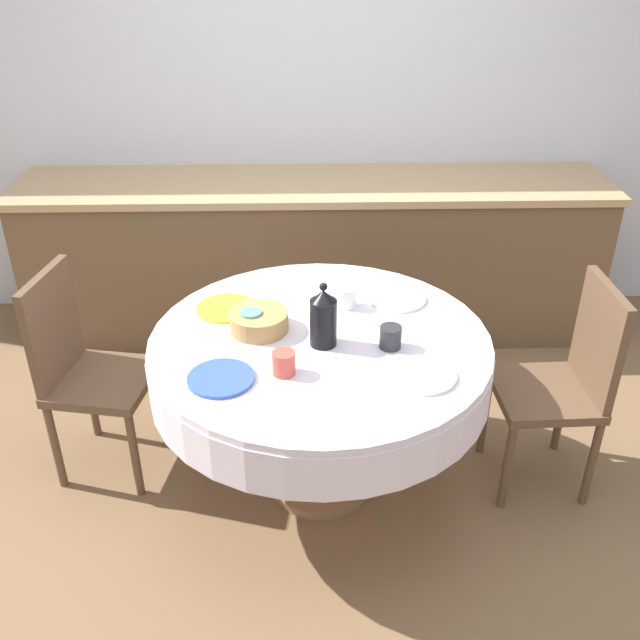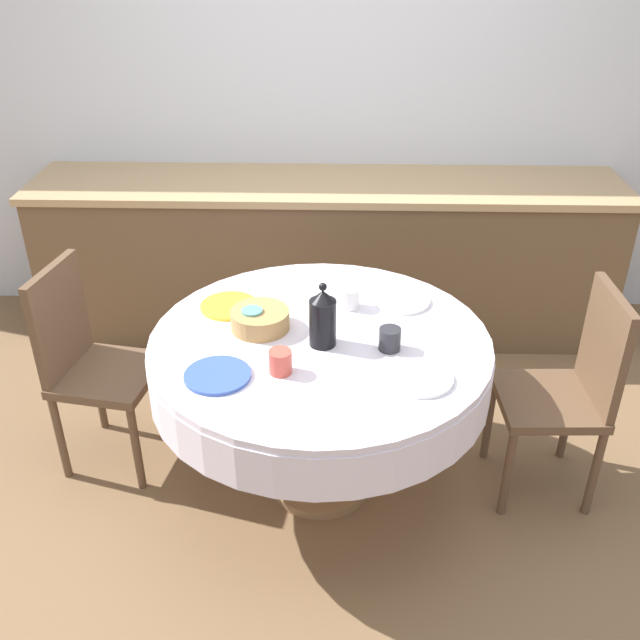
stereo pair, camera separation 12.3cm
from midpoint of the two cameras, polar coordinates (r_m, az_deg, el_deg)
ground_plane at (r=3.22m, az=-1.13°, el=-12.95°), size 12.00×12.00×0.00m
wall_back at (r=4.16m, az=-1.51°, el=17.71°), size 7.00×0.05×2.60m
kitchen_counter at (r=4.11m, az=-1.34°, el=5.08°), size 3.24×0.64×0.90m
dining_table at (r=2.82m, az=-1.25°, el=-3.59°), size 1.34×1.34×0.75m
chair_left at (r=3.08m, az=17.98°, el=-4.43°), size 0.41×0.41×0.94m
chair_right at (r=3.19m, az=-19.47°, el=-3.42°), size 0.46×0.46×0.94m
plate_near_left at (r=2.55m, az=-9.31°, el=-4.65°), size 0.24×0.24×0.01m
cup_near_left at (r=2.54m, az=-4.31°, el=-3.47°), size 0.08×0.08×0.09m
plate_near_right at (r=2.55m, az=6.85°, el=-4.41°), size 0.24×0.24×0.01m
cup_near_right at (r=2.68m, az=4.35°, el=-1.39°), size 0.08×0.08×0.09m
plate_far_left at (r=2.98m, az=-8.74°, el=0.92°), size 0.24×0.24×0.01m
cup_far_left at (r=2.80m, az=-6.78°, el=-0.12°), size 0.08×0.08×0.09m
plate_far_right at (r=3.03m, az=5.06°, el=1.71°), size 0.24×0.24×0.01m
cup_far_right at (r=2.95m, az=0.91°, el=1.83°), size 0.08×0.08×0.09m
coffee_carafe at (r=2.66m, az=-1.06°, el=0.13°), size 0.10×0.10×0.26m
bread_basket at (r=2.80m, az=-6.16°, el=-0.10°), size 0.23×0.23×0.08m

